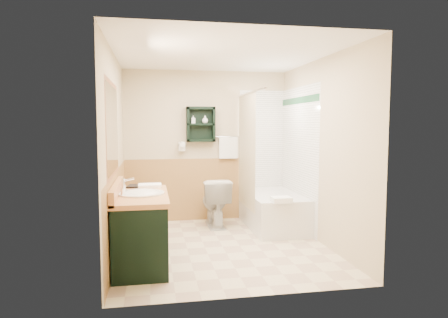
% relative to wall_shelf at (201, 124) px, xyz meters
% --- Properties ---
extents(floor, '(3.00, 3.00, 0.00)m').
position_rel_wall_shelf_xyz_m(floor, '(0.10, -1.41, -1.55)').
color(floor, beige).
rests_on(floor, ground).
extents(back_wall, '(2.60, 0.04, 2.40)m').
position_rel_wall_shelf_xyz_m(back_wall, '(0.10, 0.11, -0.35)').
color(back_wall, beige).
rests_on(back_wall, ground).
extents(left_wall, '(0.04, 3.00, 2.40)m').
position_rel_wall_shelf_xyz_m(left_wall, '(-1.22, -1.41, -0.35)').
color(left_wall, beige).
rests_on(left_wall, ground).
extents(right_wall, '(0.04, 3.00, 2.40)m').
position_rel_wall_shelf_xyz_m(right_wall, '(1.42, -1.41, -0.35)').
color(right_wall, beige).
rests_on(right_wall, ground).
extents(ceiling, '(2.60, 3.00, 0.04)m').
position_rel_wall_shelf_xyz_m(ceiling, '(0.10, -1.41, 0.87)').
color(ceiling, white).
rests_on(ceiling, back_wall).
extents(wainscot_left, '(2.98, 2.98, 1.00)m').
position_rel_wall_shelf_xyz_m(wainscot_left, '(-1.19, -1.41, -1.05)').
color(wainscot_left, tan).
rests_on(wainscot_left, left_wall).
extents(wainscot_back, '(2.58, 2.58, 1.00)m').
position_rel_wall_shelf_xyz_m(wainscot_back, '(0.10, 0.08, -1.05)').
color(wainscot_back, tan).
rests_on(wainscot_back, back_wall).
extents(mirror_frame, '(1.30, 1.30, 1.00)m').
position_rel_wall_shelf_xyz_m(mirror_frame, '(-1.17, -1.96, -0.05)').
color(mirror_frame, brown).
rests_on(mirror_frame, left_wall).
extents(mirror_glass, '(1.20, 1.20, 0.90)m').
position_rel_wall_shelf_xyz_m(mirror_glass, '(-1.17, -1.96, -0.05)').
color(mirror_glass, white).
rests_on(mirror_glass, left_wall).
extents(tile_right, '(1.50, 1.50, 2.10)m').
position_rel_wall_shelf_xyz_m(tile_right, '(1.38, -0.66, -0.50)').
color(tile_right, white).
rests_on(tile_right, right_wall).
extents(tile_back, '(0.95, 0.95, 2.10)m').
position_rel_wall_shelf_xyz_m(tile_back, '(1.13, 0.07, -0.50)').
color(tile_back, white).
rests_on(tile_back, back_wall).
extents(tile_accent, '(1.50, 1.50, 0.10)m').
position_rel_wall_shelf_xyz_m(tile_accent, '(1.37, -0.66, 0.35)').
color(tile_accent, '#154927').
rests_on(tile_accent, right_wall).
extents(wall_shelf, '(0.45, 0.15, 0.55)m').
position_rel_wall_shelf_xyz_m(wall_shelf, '(0.00, 0.00, 0.00)').
color(wall_shelf, black).
rests_on(wall_shelf, back_wall).
extents(hair_dryer, '(0.10, 0.24, 0.18)m').
position_rel_wall_shelf_xyz_m(hair_dryer, '(-0.30, 0.02, -0.35)').
color(hair_dryer, white).
rests_on(hair_dryer, back_wall).
extents(towel_bar, '(0.40, 0.06, 0.40)m').
position_rel_wall_shelf_xyz_m(towel_bar, '(0.45, 0.04, -0.20)').
color(towel_bar, white).
rests_on(towel_bar, back_wall).
extents(curtain_rod, '(0.03, 1.60, 0.03)m').
position_rel_wall_shelf_xyz_m(curtain_rod, '(0.63, -0.66, 0.45)').
color(curtain_rod, silver).
rests_on(curtain_rod, back_wall).
extents(shower_curtain, '(1.05, 1.05, 1.70)m').
position_rel_wall_shelf_xyz_m(shower_curtain, '(0.63, -0.48, -0.40)').
color(shower_curtain, '#C3B593').
rests_on(shower_curtain, curtain_rod).
extents(vanity, '(0.59, 1.24, 0.79)m').
position_rel_wall_shelf_xyz_m(vanity, '(-0.89, -1.85, -1.16)').
color(vanity, black).
rests_on(vanity, ground).
extents(bathtub, '(0.77, 1.50, 0.51)m').
position_rel_wall_shelf_xyz_m(bathtub, '(1.03, -0.54, -1.29)').
color(bathtub, silver).
rests_on(bathtub, ground).
extents(toilet, '(0.42, 0.74, 0.73)m').
position_rel_wall_shelf_xyz_m(toilet, '(0.17, -0.36, -1.19)').
color(toilet, silver).
rests_on(toilet, ground).
extents(counter_towel, '(0.27, 0.21, 0.04)m').
position_rel_wall_shelf_xyz_m(counter_towel, '(-0.79, -1.41, -0.74)').
color(counter_towel, white).
rests_on(counter_towel, vanity).
extents(vanity_book, '(0.18, 0.06, 0.24)m').
position_rel_wall_shelf_xyz_m(vanity_book, '(-1.06, -1.33, -0.64)').
color(vanity_book, black).
rests_on(vanity_book, vanity).
extents(tub_towel, '(0.25, 0.21, 0.07)m').
position_rel_wall_shelf_xyz_m(tub_towel, '(0.92, -1.25, -1.00)').
color(tub_towel, white).
rests_on(tub_towel, bathtub).
extents(soap_bottle_a, '(0.06, 0.13, 0.06)m').
position_rel_wall_shelf_xyz_m(soap_bottle_a, '(-0.12, -0.01, 0.04)').
color(soap_bottle_a, silver).
rests_on(soap_bottle_a, wall_shelf).
extents(soap_bottle_b, '(0.14, 0.15, 0.10)m').
position_rel_wall_shelf_xyz_m(soap_bottle_b, '(0.07, -0.01, 0.06)').
color(soap_bottle_b, silver).
rests_on(soap_bottle_b, wall_shelf).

